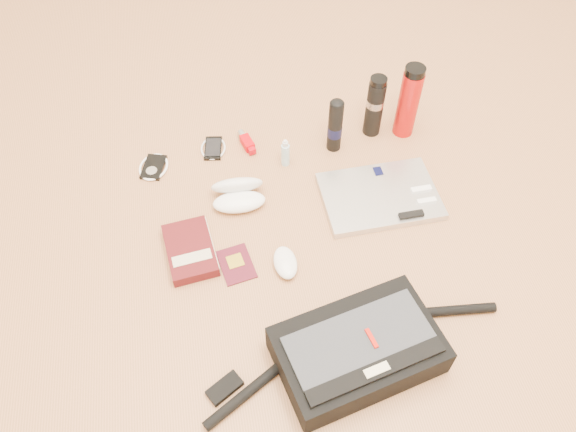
{
  "coord_description": "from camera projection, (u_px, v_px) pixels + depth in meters",
  "views": [
    {
      "loc": [
        -0.23,
        -0.86,
        1.35
      ],
      "look_at": [
        -0.04,
        0.13,
        0.06
      ],
      "focal_mm": 35.0,
      "sensor_mm": 36.0,
      "label": 1
    }
  ],
  "objects": [
    {
      "name": "book",
      "position": [
        191.0,
        250.0,
        1.61
      ],
      "size": [
        0.15,
        0.21,
        0.04
      ],
      "rotation": [
        0.0,
        0.0,
        0.11
      ],
      "color": "#450D10",
      "rests_on": "ground"
    },
    {
      "name": "sunglasses_case",
      "position": [
        238.0,
        194.0,
        1.72
      ],
      "size": [
        0.17,
        0.14,
        0.09
      ],
      "rotation": [
        0.0,
        0.0,
        -0.04
      ],
      "color": "white",
      "rests_on": "ground"
    },
    {
      "name": "passport",
      "position": [
        236.0,
        264.0,
        1.6
      ],
      "size": [
        0.11,
        0.14,
        0.01
      ],
      "rotation": [
        0.0,
        0.0,
        0.17
      ],
      "color": "#470D1B",
      "rests_on": "ground"
    },
    {
      "name": "spray_bottle",
      "position": [
        285.0,
        154.0,
        1.81
      ],
      "size": [
        0.03,
        0.03,
        0.1
      ],
      "rotation": [
        0.0,
        0.0,
        0.21
      ],
      "color": "#A8D3E6",
      "rests_on": "ground"
    },
    {
      "name": "thermos_red",
      "position": [
        409.0,
        102.0,
        1.84
      ],
      "size": [
        0.09,
        0.09,
        0.27
      ],
      "rotation": [
        0.0,
        0.0,
        0.4
      ],
      "color": "#AD0E0C",
      "rests_on": "ground"
    },
    {
      "name": "ipod",
      "position": [
        154.0,
        167.0,
        1.83
      ],
      "size": [
        0.12,
        0.12,
        0.01
      ],
      "rotation": [
        0.0,
        0.0,
        -0.31
      ],
      "color": "black",
      "rests_on": "ground"
    },
    {
      "name": "thermos_black",
      "position": [
        375.0,
        106.0,
        1.85
      ],
      "size": [
        0.07,
        0.07,
        0.23
      ],
      "rotation": [
        0.0,
        0.0,
        -0.26
      ],
      "color": "black",
      "rests_on": "ground"
    },
    {
      "name": "aerosol_can",
      "position": [
        335.0,
        125.0,
        1.81
      ],
      "size": [
        0.05,
        0.05,
        0.2
      ],
      "rotation": [
        0.0,
        0.0,
        -0.12
      ],
      "color": "black",
      "rests_on": "ground"
    },
    {
      "name": "mouse",
      "position": [
        285.0,
        263.0,
        1.58
      ],
      "size": [
        0.07,
        0.11,
        0.04
      ],
      "rotation": [
        0.0,
        0.0,
        0.02
      ],
      "color": "white",
      "rests_on": "ground"
    },
    {
      "name": "laptop",
      "position": [
        380.0,
        196.0,
        1.74
      ],
      "size": [
        0.36,
        0.25,
        0.03
      ],
      "rotation": [
        0.0,
        0.0,
        0.01
      ],
      "color": "silver",
      "rests_on": "ground"
    },
    {
      "name": "ground",
      "position": [
        309.0,
        261.0,
        1.61
      ],
      "size": [
        4.0,
        4.0,
        0.0
      ],
      "primitive_type": "plane",
      "color": "#AB7247",
      "rests_on": "ground"
    },
    {
      "name": "inhaler",
      "position": [
        247.0,
        142.0,
        1.89
      ],
      "size": [
        0.05,
        0.11,
        0.03
      ],
      "rotation": [
        0.0,
        0.0,
        0.25
      ],
      "color": "#C10009",
      "rests_on": "ground"
    },
    {
      "name": "phone",
      "position": [
        213.0,
        148.0,
        1.88
      ],
      "size": [
        0.1,
        0.11,
        0.01
      ],
      "rotation": [
        0.0,
        0.0,
        -0.17
      ],
      "color": "black",
      "rests_on": "ground"
    },
    {
      "name": "messenger_bag",
      "position": [
        357.0,
        350.0,
        1.39
      ],
      "size": [
        0.8,
        0.32,
        0.11
      ],
      "rotation": [
        0.0,
        0.0,
        0.21
      ],
      "color": "black",
      "rests_on": "ground"
    }
  ]
}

